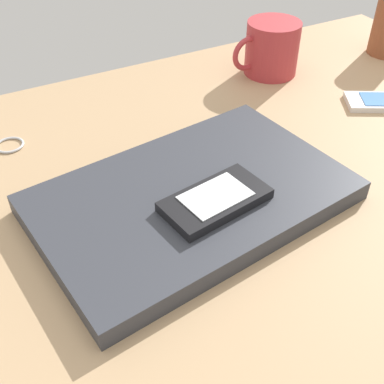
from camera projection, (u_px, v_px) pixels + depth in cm
name	position (u px, v px, depth cm)	size (l,w,h in cm)	color
desk_surface	(221.00, 214.00, 58.80)	(120.00, 80.00, 3.00)	tan
laptop_closed	(192.00, 197.00, 56.99)	(35.79, 22.64, 2.44)	#33353D
cell_phone_on_laptop	(215.00, 200.00, 53.74)	(12.78, 8.06, 1.34)	black
key_ring	(10.00, 145.00, 67.17)	(3.95, 3.95, 0.36)	silver
coffee_mug	(271.00, 48.00, 81.91)	(12.30, 8.99, 8.87)	#B23338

